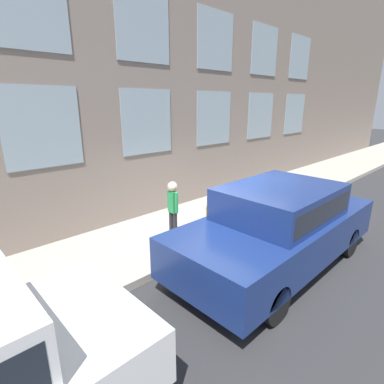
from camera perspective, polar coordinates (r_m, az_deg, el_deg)
name	(u,v)px	position (r m, az deg, el deg)	size (l,w,h in m)	color
ground_plane	(218,248)	(7.33, 4.99, -10.58)	(80.00, 80.00, 0.00)	#2D2D30
sidewalk	(181,229)	(8.14, -2.16, -6.97)	(2.69, 60.00, 0.16)	#A8A093
building_facade	(139,20)	(8.86, -10.02, 29.62)	(0.33, 40.00, 10.75)	gray
fire_hydrant	(210,218)	(7.54, 3.45, -5.02)	(0.29, 0.42, 0.78)	gold
person	(173,205)	(7.05, -3.68, -2.55)	(0.35, 0.23, 1.44)	#232328
parked_car_navy_near	(278,223)	(6.47, 16.15, -5.78)	(2.05, 5.05, 1.75)	black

